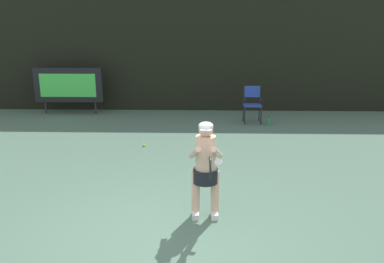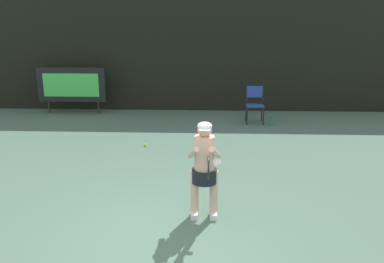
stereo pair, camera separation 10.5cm
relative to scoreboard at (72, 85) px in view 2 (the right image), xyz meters
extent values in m
cube|color=#4A6B57|center=(3.77, -7.83, -0.96)|extent=(18.00, 22.00, 0.02)
cube|color=black|center=(3.77, 0.67, 0.85)|extent=(18.00, 0.12, 3.60)
cube|color=black|center=(0.00, 0.00, 0.00)|extent=(2.20, 0.20, 1.10)
cube|color=#43D54D|center=(0.00, -0.10, 0.00)|extent=(1.80, 0.01, 0.75)
cylinder|color=#2D2D33|center=(-0.82, 0.00, -0.75)|extent=(0.05, 0.05, 0.40)
cylinder|color=#2D2D33|center=(0.83, 0.00, -0.75)|extent=(0.05, 0.05, 0.40)
cylinder|color=black|center=(5.56, -1.25, -0.69)|extent=(0.04, 0.04, 0.52)
cylinder|color=black|center=(6.04, -1.25, -0.69)|extent=(0.04, 0.04, 0.52)
cylinder|color=black|center=(5.56, -0.84, -0.69)|extent=(0.04, 0.04, 0.52)
cylinder|color=black|center=(6.04, -0.84, -0.69)|extent=(0.04, 0.04, 0.52)
cube|color=#2743A2|center=(5.80, -1.05, -0.41)|extent=(0.52, 0.44, 0.03)
cylinder|color=black|center=(5.56, -0.84, -0.15)|extent=(0.04, 0.04, 0.56)
cylinder|color=black|center=(6.04, -0.84, -0.15)|extent=(0.04, 0.04, 0.56)
cube|color=#2743A2|center=(5.80, -0.84, -0.04)|extent=(0.48, 0.02, 0.34)
cylinder|color=black|center=(5.56, -1.05, -0.21)|extent=(0.04, 0.44, 0.04)
cylinder|color=black|center=(6.04, -1.05, -0.21)|extent=(0.04, 0.44, 0.04)
cylinder|color=#238D52|center=(6.26, -1.33, -0.83)|extent=(0.07, 0.07, 0.24)
cylinder|color=black|center=(6.26, -1.33, -0.69)|extent=(0.03, 0.03, 0.03)
cube|color=white|center=(4.22, -7.03, -0.90)|extent=(0.11, 0.26, 0.09)
cube|color=white|center=(4.52, -7.03, -0.90)|extent=(0.11, 0.26, 0.09)
cylinder|color=#DBB293|center=(4.22, -6.98, -0.57)|extent=(0.13, 0.13, 0.76)
cylinder|color=#DBB293|center=(4.52, -6.98, -0.57)|extent=(0.13, 0.13, 0.76)
cylinder|color=black|center=(4.37, -6.98, -0.27)|extent=(0.39, 0.39, 0.22)
cylinder|color=#DBB293|center=(4.37, -6.98, 0.09)|extent=(0.31, 0.31, 0.56)
sphere|color=#DBB293|center=(4.37, -6.98, 0.47)|extent=(0.22, 0.22, 0.22)
ellipsoid|color=white|center=(4.37, -6.98, 0.53)|extent=(0.22, 0.22, 0.12)
cube|color=white|center=(4.37, -7.07, 0.50)|extent=(0.17, 0.12, 0.02)
cylinder|color=#DBB293|center=(4.21, -7.14, 0.17)|extent=(0.20, 0.50, 0.33)
cylinder|color=#DBB293|center=(4.54, -7.14, 0.17)|extent=(0.20, 0.50, 0.33)
cylinder|color=white|center=(4.56, -7.26, 0.06)|extent=(0.13, 0.12, 0.12)
cylinder|color=black|center=(4.44, -7.22, 0.07)|extent=(0.03, 0.28, 0.03)
torus|color=black|center=(4.44, -7.53, 0.07)|extent=(0.02, 0.31, 0.31)
ellipsoid|color=silver|center=(4.44, -7.53, 0.07)|extent=(0.01, 0.26, 0.26)
sphere|color=#CCDB3D|center=(2.90, -3.44, -0.91)|extent=(0.07, 0.07, 0.07)
camera|label=1|loc=(4.32, -12.79, 2.08)|focal=37.74mm
camera|label=2|loc=(4.43, -12.79, 2.08)|focal=37.74mm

